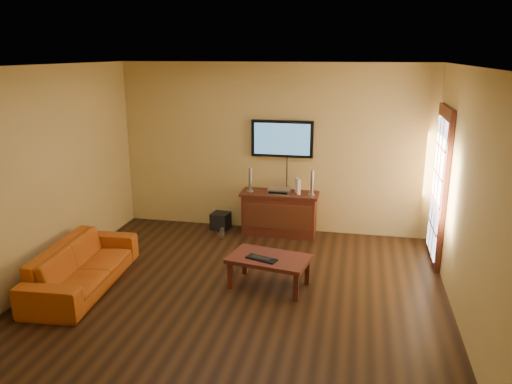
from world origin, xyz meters
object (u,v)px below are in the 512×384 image
(av_receiver, at_px, (279,191))
(game_console, at_px, (298,186))
(television, at_px, (282,139))
(coffee_table, at_px, (269,261))
(media_console, at_px, (279,213))
(keyboard, at_px, (261,259))
(speaker_left, at_px, (250,181))
(subwoofer, at_px, (221,221))
(speaker_right, at_px, (312,184))
(bottle, at_px, (222,234))
(sofa, at_px, (82,259))

(av_receiver, relative_size, game_console, 1.45)
(television, height_order, coffee_table, television)
(media_console, bearing_deg, keyboard, -87.10)
(game_console, bearing_deg, speaker_left, 161.53)
(av_receiver, distance_m, subwoofer, 1.16)
(game_console, bearing_deg, speaker_right, -33.55)
(av_receiver, height_order, subwoofer, av_receiver)
(television, xyz_separation_m, bottle, (-0.83, -0.63, -1.43))
(coffee_table, height_order, speaker_right, speaker_right)
(av_receiver, bearing_deg, subwoofer, 178.44)
(coffee_table, height_order, av_receiver, av_receiver)
(bottle, bearing_deg, game_console, 22.26)
(bottle, bearing_deg, television, 37.15)
(television, distance_m, speaker_left, 0.83)
(av_receiver, relative_size, bottle, 1.73)
(media_console, height_order, coffee_table, media_console)
(game_console, bearing_deg, bottle, -179.35)
(coffee_table, height_order, bottle, coffee_table)
(speaker_right, bearing_deg, television, 156.61)
(coffee_table, height_order, game_console, game_console)
(bottle, distance_m, keyboard, 1.83)
(sofa, bearing_deg, av_receiver, -46.53)
(television, xyz_separation_m, coffee_table, (0.18, -2.09, -1.18))
(sofa, bearing_deg, speaker_right, -52.52)
(media_console, height_order, bottle, media_console)
(speaker_left, relative_size, av_receiver, 1.13)
(bottle, bearing_deg, keyboard, -58.81)
(keyboard, bearing_deg, subwoofer, 118.47)
(sofa, height_order, av_receiver, av_receiver)
(speaker_left, xyz_separation_m, subwoofer, (-0.52, 0.05, -0.73))
(coffee_table, relative_size, bottle, 5.29)
(media_console, distance_m, keyboard, 1.99)
(coffee_table, relative_size, sofa, 0.56)
(media_console, relative_size, television, 1.25)
(av_receiver, bearing_deg, sofa, -130.03)
(coffee_table, xyz_separation_m, bottle, (-1.01, 1.45, -0.25))
(coffee_table, relative_size, subwoofer, 3.84)
(coffee_table, xyz_separation_m, sofa, (-2.28, -0.46, 0.03))
(keyboard, bearing_deg, speaker_left, 106.26)
(speaker_left, distance_m, av_receiver, 0.50)
(media_console, relative_size, subwoofer, 4.43)
(television, relative_size, coffee_table, 0.92)
(game_console, relative_size, keyboard, 0.58)
(coffee_table, distance_m, speaker_right, 1.97)
(media_console, xyz_separation_m, television, (0.00, 0.19, 1.17))
(media_console, height_order, game_console, game_console)
(speaker_left, bearing_deg, game_console, 3.14)
(media_console, distance_m, speaker_left, 0.70)
(sofa, distance_m, subwoofer, 2.64)
(television, relative_size, speaker_right, 2.55)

